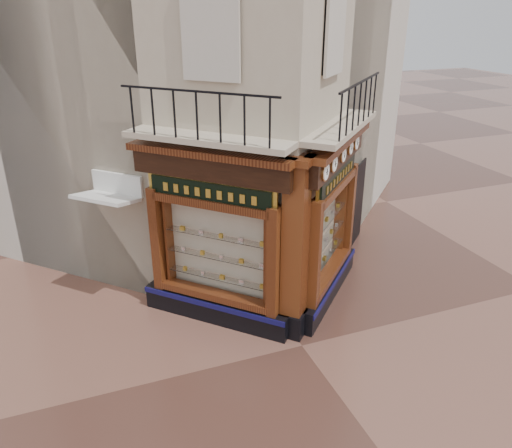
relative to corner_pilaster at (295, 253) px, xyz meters
name	(u,v)px	position (x,y,z in m)	size (l,w,h in m)	color
ground	(302,346)	(0.00, -0.50, -1.95)	(80.00, 80.00, 0.00)	#482A21
main_building	(211,28)	(0.00, 5.66, 4.05)	(8.00, 8.00, 12.00)	#BBAB92
neighbour_left	(109,44)	(-2.47, 8.13, 3.55)	(8.00, 8.00, 11.00)	beige
neighbour_right	(263,41)	(2.47, 8.13, 3.55)	(8.00, 8.00, 11.00)	beige
shopfront_left	(214,241)	(-1.41, 1.07, 0.03)	(2.86, 2.86, 3.98)	black
shopfront_right	(331,222)	(1.41, 1.07, 0.03)	(2.86, 2.86, 3.98)	black
corner_pilaster	(295,253)	(0.00, 0.00, 0.00)	(0.85, 0.85, 3.98)	black
balcony	(278,132)	(0.00, 0.99, 2.27)	(5.94, 2.97, 1.03)	#BBAB92
clock_a	(325,172)	(0.58, -0.03, 1.67)	(0.31, 0.31, 0.39)	#B97C3D
clock_b	(334,164)	(0.99, 0.39, 1.67)	(0.30, 0.30, 0.37)	#B97C3D
clock_c	(343,155)	(1.49, 0.88, 1.67)	(0.28, 0.28, 0.34)	#B97C3D
clock_d	(350,148)	(1.93, 1.32, 1.67)	(0.26, 0.26, 0.32)	#B97C3D
clock_e	(356,143)	(2.31, 1.71, 1.67)	(0.29, 0.29, 0.36)	#B97C3D
awning	(118,300)	(-3.41, 2.70, -1.95)	(1.36, 0.82, 0.08)	silver
signboard_left	(210,192)	(-1.46, 1.01, 1.15)	(2.12, 2.12, 0.57)	gold
signboard_right	(337,176)	(1.46, 1.01, 1.15)	(2.03, 2.03, 0.54)	gold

